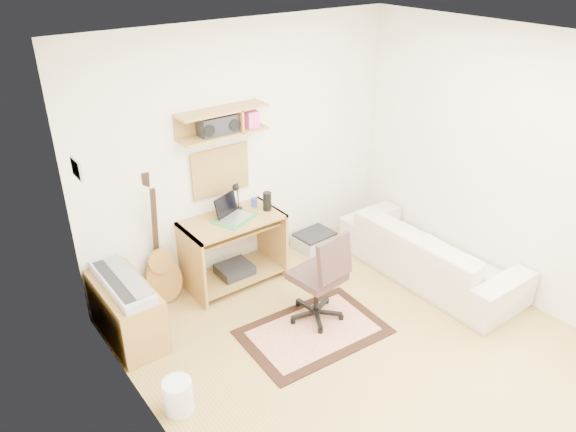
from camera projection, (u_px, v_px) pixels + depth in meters
floor at (374, 358)px, 4.79m from camera, size 3.60×4.00×0.01m
ceiling at (403, 51)px, 3.58m from camera, size 3.60×4.00×0.01m
back_wall at (244, 151)px, 5.61m from camera, size 3.60×0.01×2.60m
left_wall at (169, 314)px, 3.23m from camera, size 0.01×4.00×2.60m
right_wall at (523, 171)px, 5.14m from camera, size 0.01×4.00×2.60m
wall_shelf at (223, 122)px, 5.18m from camera, size 0.90×0.25×0.26m
cork_board at (220, 171)px, 5.49m from camera, size 0.64×0.03×0.49m
wall_photo at (76, 169)px, 4.11m from camera, size 0.02×0.20×0.15m
desk at (234, 251)px, 5.66m from camera, size 1.00×0.55×0.75m
laptop at (234, 208)px, 5.43m from camera, size 0.40×0.40×0.24m
speaker at (267, 201)px, 5.61m from camera, size 0.09×0.09×0.20m
desk_lamp at (238, 195)px, 5.60m from camera, size 0.10×0.10×0.31m
pencil_cup at (254, 202)px, 5.71m from camera, size 0.06×0.06×0.09m
boombox at (217, 125)px, 5.15m from camera, size 0.37×0.17×0.19m
rug at (313, 332)px, 5.08m from camera, size 1.33×0.93×0.02m
task_chair at (317, 276)px, 5.07m from camera, size 0.54×0.54×0.95m
cabinet at (127, 311)px, 4.92m from camera, size 0.40×0.90×0.55m
music_keyboard at (122, 282)px, 4.78m from camera, size 0.28×0.88×0.08m
guitar at (159, 242)px, 5.22m from camera, size 0.38×0.27×1.35m
waste_basket at (178, 396)px, 4.21m from camera, size 0.30×0.30×0.27m
printer at (314, 240)px, 6.44m from camera, size 0.47×0.37×0.17m
sofa at (431, 244)px, 5.76m from camera, size 0.59×2.01×0.78m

